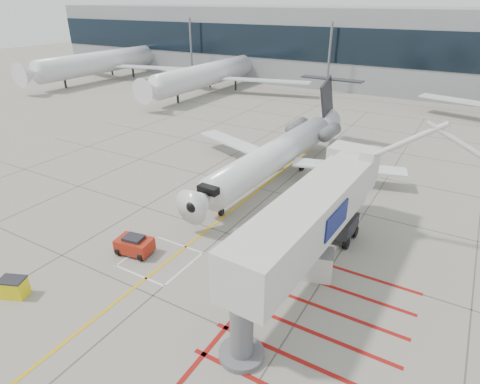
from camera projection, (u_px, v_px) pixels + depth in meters
The scene contains 13 objects.
ground_plane at pixel (194, 261), 26.30m from camera, with size 260.00×260.00×0.00m, color gray.
regional_jet at pixel (265, 146), 35.29m from camera, with size 23.16×29.20×7.65m, color silver, non-canonical shape.
jet_bridge at pixel (305, 229), 22.55m from camera, with size 9.05×19.10×7.64m, color silver, non-canonical shape.
pushback_tug at pixel (134, 244), 26.79m from camera, with size 2.35×1.47×1.37m, color #AC2110, non-canonical shape.
spill_bin at pixel (14, 287), 22.95m from camera, with size 1.37×0.91×1.19m, color yellow, non-canonical shape.
baggage_cart at pixel (293, 216), 30.32m from camera, with size 2.03×1.28×1.28m, color #535357, non-canonical shape.
ground_power_unit at pixel (313, 263), 24.45m from camera, with size 2.37×1.38×1.87m, color silver, non-canonical shape.
cone_nose at pixel (219, 212), 31.78m from camera, with size 0.32×0.32×0.44m, color orange.
cone_side at pixel (268, 211), 31.93m from camera, with size 0.34×0.34×0.47m, color orange.
terminal_building at pixel (464, 50), 73.06m from camera, with size 180.00×28.00×14.00m, color gray.
terminal_glass_band at pixel (460, 52), 61.71m from camera, with size 180.00×0.10×6.00m, color black.
bg_aircraft_a at pixel (112, 46), 84.12m from camera, with size 38.38×42.64×12.79m, color silver, non-canonical shape.
bg_aircraft_b at pixel (216, 58), 72.42m from camera, with size 34.93×38.81×11.64m, color silver, non-canonical shape.
Camera 1 is at (13.59, -17.19, 15.52)m, focal length 30.00 mm.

